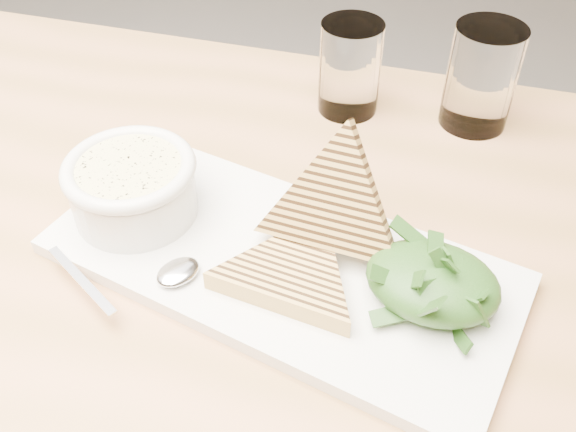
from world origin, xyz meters
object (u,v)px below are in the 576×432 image
at_px(platter, 280,263).
at_px(soup_bowl, 134,193).
at_px(glass_near, 350,68).
at_px(table_top, 250,268).
at_px(glass_far, 481,77).

relative_size(platter, soup_bowl, 3.60).
height_order(platter, glass_near, glass_near).
bearing_deg(table_top, platter, -10.73).
xyz_separation_m(table_top, glass_near, (0.01, 0.27, 0.08)).
relative_size(soup_bowl, glass_near, 1.07).
bearing_deg(table_top, soup_bowl, -179.98).
distance_m(platter, glass_near, 0.29).
xyz_separation_m(table_top, soup_bowl, (-0.12, -0.00, 0.06)).
distance_m(soup_bowl, glass_far, 0.41).
xyz_separation_m(table_top, glass_far, (0.16, 0.30, 0.08)).
bearing_deg(glass_near, platter, -85.01).
bearing_deg(glass_far, glass_near, -169.55).
bearing_deg(table_top, glass_near, 87.93).
relative_size(table_top, glass_near, 10.33).
bearing_deg(platter, soup_bowl, 177.61).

